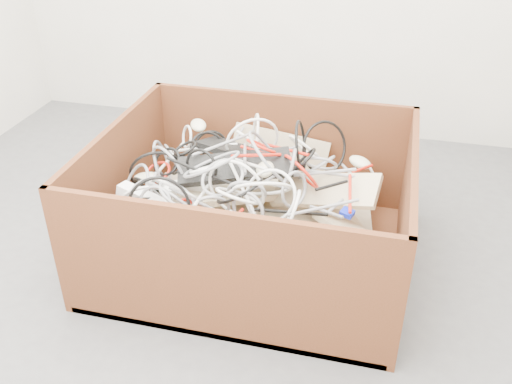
% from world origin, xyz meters
% --- Properties ---
extents(ground, '(3.00, 3.00, 0.00)m').
position_xyz_m(ground, '(0.00, 0.00, 0.00)').
color(ground, '#494A4B').
rests_on(ground, ground).
extents(cardboard_box, '(1.19, 0.99, 0.54)m').
position_xyz_m(cardboard_box, '(0.23, 0.18, 0.14)').
color(cardboard_box, '#422310').
rests_on(cardboard_box, ground).
extents(keyboard_pile, '(1.05, 0.92, 0.37)m').
position_xyz_m(keyboard_pile, '(0.29, 0.21, 0.27)').
color(keyboard_pile, tan).
rests_on(keyboard_pile, cardboard_box).
extents(mice_scatter, '(0.93, 0.70, 0.18)m').
position_xyz_m(mice_scatter, '(0.14, 0.24, 0.36)').
color(mice_scatter, beige).
rests_on(mice_scatter, keyboard_pile).
extents(power_strip_left, '(0.32, 0.17, 0.13)m').
position_xyz_m(power_strip_left, '(0.05, 0.13, 0.36)').
color(power_strip_left, white).
rests_on(power_strip_left, keyboard_pile).
extents(power_strip_right, '(0.29, 0.12, 0.09)m').
position_xyz_m(power_strip_right, '(-0.09, -0.04, 0.35)').
color(power_strip_right, white).
rests_on(power_strip_right, keyboard_pile).
extents(vga_plug, '(0.06, 0.05, 0.03)m').
position_xyz_m(vga_plug, '(0.62, 0.08, 0.34)').
color(vga_plug, '#0D1FCD').
rests_on(vga_plug, keyboard_pile).
extents(cable_tangle, '(1.03, 0.82, 0.44)m').
position_xyz_m(cable_tangle, '(0.13, 0.15, 0.39)').
color(cable_tangle, gray).
rests_on(cable_tangle, keyboard_pile).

